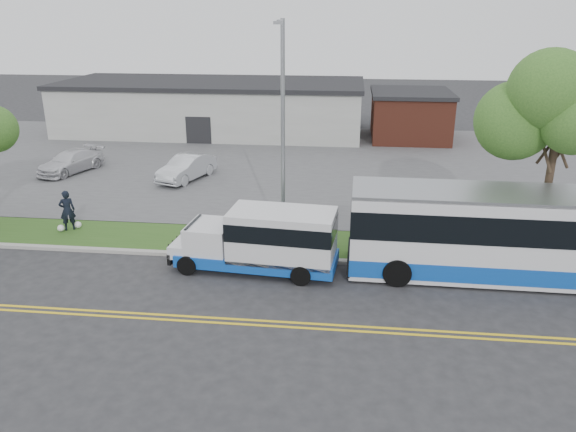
# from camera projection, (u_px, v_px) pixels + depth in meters

# --- Properties ---
(ground) EXTENTS (140.00, 140.00, 0.00)m
(ground) POSITION_uv_depth(u_px,v_px,m) (202.00, 268.00, 22.88)
(ground) COLOR #28282B
(ground) RESTS_ON ground
(lane_line_north) EXTENTS (70.00, 0.12, 0.01)m
(lane_line_north) POSITION_uv_depth(u_px,v_px,m) (173.00, 315.00, 19.28)
(lane_line_north) COLOR yellow
(lane_line_north) RESTS_ON ground
(lane_line_south) EXTENTS (70.00, 0.12, 0.01)m
(lane_line_south) POSITION_uv_depth(u_px,v_px,m) (171.00, 320.00, 19.00)
(lane_line_south) COLOR yellow
(lane_line_south) RESTS_ON ground
(curb) EXTENTS (80.00, 0.30, 0.15)m
(curb) POSITION_uv_depth(u_px,v_px,m) (209.00, 255.00, 23.88)
(curb) COLOR #9E9B93
(curb) RESTS_ON ground
(verge) EXTENTS (80.00, 3.30, 0.10)m
(verge) POSITION_uv_depth(u_px,v_px,m) (218.00, 240.00, 25.57)
(verge) COLOR #2C521B
(verge) RESTS_ON ground
(parking_lot) EXTENTS (80.00, 25.00, 0.10)m
(parking_lot) POSITION_uv_depth(u_px,v_px,m) (265.00, 162.00, 38.73)
(parking_lot) COLOR #4C4C4F
(parking_lot) RESTS_ON ground
(commercial_building) EXTENTS (25.40, 10.40, 4.35)m
(commercial_building) POSITION_uv_depth(u_px,v_px,m) (213.00, 107.00, 47.97)
(commercial_building) COLOR #9E9E99
(commercial_building) RESTS_ON ground
(brick_wing) EXTENTS (6.30, 7.30, 3.90)m
(brick_wing) POSITION_uv_depth(u_px,v_px,m) (410.00, 115.00, 45.36)
(brick_wing) COLOR brown
(brick_wing) RESTS_ON ground
(tree_east) EXTENTS (5.20, 5.20, 8.33)m
(tree_east) POSITION_uv_depth(u_px,v_px,m) (561.00, 110.00, 22.06)
(tree_east) COLOR #35231D
(tree_east) RESTS_ON verge
(streetlight_near) EXTENTS (0.35, 1.53, 9.50)m
(streetlight_near) POSITION_uv_depth(u_px,v_px,m) (283.00, 129.00, 23.31)
(streetlight_near) COLOR gray
(streetlight_near) RESTS_ON verge
(shuttle_bus) EXTENTS (6.87, 2.76, 2.57)m
(shuttle_bus) POSITION_uv_depth(u_px,v_px,m) (266.00, 239.00, 22.22)
(shuttle_bus) COLOR #0F46AB
(shuttle_bus) RESTS_ON ground
(transit_bus) EXTENTS (12.62, 3.19, 3.49)m
(transit_bus) POSITION_uv_depth(u_px,v_px,m) (514.00, 235.00, 21.54)
(transit_bus) COLOR silver
(transit_bus) RESTS_ON ground
(pedestrian) EXTENTS (0.84, 0.75, 1.94)m
(pedestrian) POSITION_uv_depth(u_px,v_px,m) (67.00, 210.00, 26.29)
(pedestrian) COLOR black
(pedestrian) RESTS_ON verge
(parked_car_a) EXTENTS (2.98, 4.82, 1.50)m
(parked_car_a) POSITION_uv_depth(u_px,v_px,m) (187.00, 168.00, 34.33)
(parked_car_a) COLOR silver
(parked_car_a) RESTS_ON parking_lot
(parked_car_b) EXTENTS (3.32, 5.08, 1.37)m
(parked_car_b) POSITION_uv_depth(u_px,v_px,m) (71.00, 162.00, 35.97)
(parked_car_b) COLOR silver
(parked_car_b) RESTS_ON parking_lot
(grocery_bag_left) EXTENTS (0.32, 0.32, 0.32)m
(grocery_bag_left) POSITION_uv_depth(u_px,v_px,m) (61.00, 228.00, 26.37)
(grocery_bag_left) COLOR white
(grocery_bag_left) RESTS_ON verge
(grocery_bag_right) EXTENTS (0.32, 0.32, 0.32)m
(grocery_bag_right) POSITION_uv_depth(u_px,v_px,m) (78.00, 225.00, 26.77)
(grocery_bag_right) COLOR white
(grocery_bag_right) RESTS_ON verge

